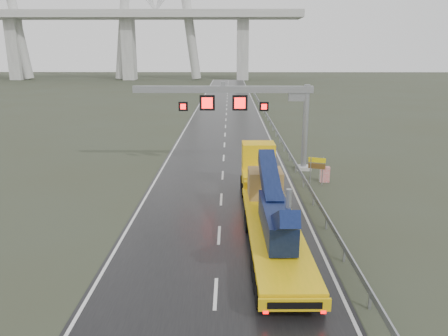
{
  "coord_description": "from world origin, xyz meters",
  "views": [
    {
      "loc": [
        0.57,
        -18.26,
        9.82
      ],
      "look_at": [
        0.24,
        6.45,
        3.2
      ],
      "focal_mm": 35.0,
      "sensor_mm": 36.0,
      "label": 1
    }
  ],
  "objects_px": {
    "sign_gantry": "(248,104)",
    "striped_barrier": "(325,174)",
    "exit_sign_pair": "(317,166)",
    "heavy_haul_truck": "(267,195)"
  },
  "relations": [
    {
      "from": "heavy_haul_truck",
      "to": "exit_sign_pair",
      "type": "bearing_deg",
      "value": 57.47
    },
    {
      "from": "heavy_haul_truck",
      "to": "striped_barrier",
      "type": "relative_size",
      "value": 14.65
    },
    {
      "from": "sign_gantry",
      "to": "heavy_haul_truck",
      "type": "bearing_deg",
      "value": -86.7
    },
    {
      "from": "sign_gantry",
      "to": "exit_sign_pair",
      "type": "height_order",
      "value": "sign_gantry"
    },
    {
      "from": "sign_gantry",
      "to": "striped_barrier",
      "type": "bearing_deg",
      "value": -32.17
    },
    {
      "from": "striped_barrier",
      "to": "exit_sign_pair",
      "type": "bearing_deg",
      "value": -133.27
    },
    {
      "from": "exit_sign_pair",
      "to": "heavy_haul_truck",
      "type": "bearing_deg",
      "value": -102.2
    },
    {
      "from": "sign_gantry",
      "to": "striped_barrier",
      "type": "distance_m",
      "value": 8.52
    },
    {
      "from": "heavy_haul_truck",
      "to": "striped_barrier",
      "type": "bearing_deg",
      "value": 56.05
    },
    {
      "from": "sign_gantry",
      "to": "striped_barrier",
      "type": "relative_size",
      "value": 12.3
    }
  ]
}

